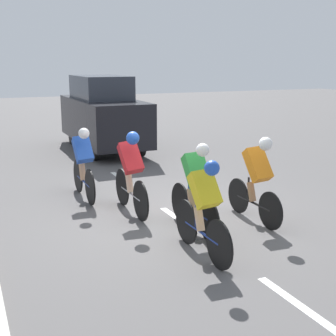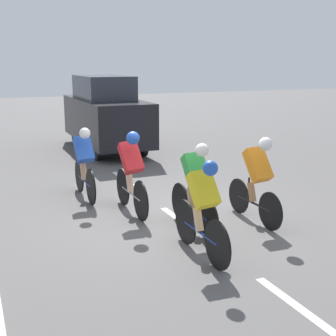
# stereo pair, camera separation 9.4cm
# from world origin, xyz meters

# --- Properties ---
(ground_plane) EXTENTS (60.00, 60.00, 0.00)m
(ground_plane) POSITION_xyz_m (0.00, 0.00, 0.00)
(ground_plane) COLOR #565454
(lane_stripe_near) EXTENTS (0.12, 1.40, 0.01)m
(lane_stripe_near) POSITION_xyz_m (0.00, 3.39, 0.00)
(lane_stripe_near) COLOR white
(lane_stripe_near) RESTS_ON ground
(lane_stripe_mid) EXTENTS (0.12, 1.40, 0.01)m
(lane_stripe_mid) POSITION_xyz_m (0.00, 0.19, 0.00)
(lane_stripe_mid) COLOR white
(lane_stripe_mid) RESTS_ON ground
(lane_stripe_far) EXTENTS (0.12, 1.40, 0.01)m
(lane_stripe_far) POSITION_xyz_m (0.00, -3.01, 0.00)
(lane_stripe_far) COLOR white
(lane_stripe_far) RESTS_ON ground
(cyclist_red) EXTENTS (0.38, 1.72, 1.55)m
(cyclist_red) POSITION_xyz_m (0.65, -0.44, 0.81)
(cyclist_red) COLOR black
(cyclist_red) RESTS_ON ground
(cyclist_green) EXTENTS (0.34, 1.68, 1.51)m
(cyclist_green) POSITION_xyz_m (0.02, 0.86, 0.78)
(cyclist_green) COLOR black
(cyclist_green) RESTS_ON ground
(cyclist_yellow) EXTENTS (0.36, 1.67, 1.46)m
(cyclist_yellow) POSITION_xyz_m (0.37, 1.80, 0.75)
(cyclist_yellow) COLOR black
(cyclist_yellow) RESTS_ON ground
(cyclist_orange) EXTENTS (0.35, 1.62, 1.53)m
(cyclist_orange) POSITION_xyz_m (-1.15, 0.85, 0.81)
(cyclist_orange) COLOR black
(cyclist_orange) RESTS_ON ground
(cyclist_blue) EXTENTS (0.36, 1.70, 1.48)m
(cyclist_blue) POSITION_xyz_m (1.21, -1.71, 0.76)
(cyclist_blue) COLOR black
(cyclist_blue) RESTS_ON ground
(support_car) EXTENTS (1.70, 4.52, 2.28)m
(support_car) POSITION_xyz_m (-0.67, -6.74, 1.13)
(support_car) COLOR black
(support_car) RESTS_ON ground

